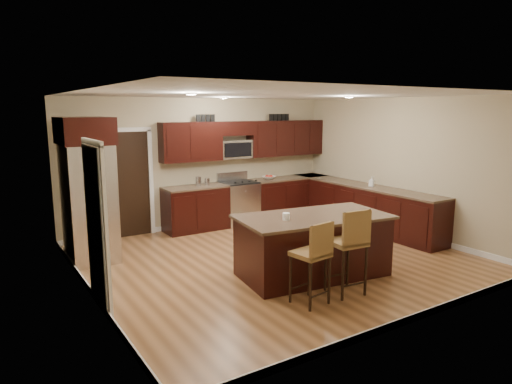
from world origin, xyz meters
TOP-DOWN VIEW (x-y plane):
  - floor at (0.00, 0.00)m, footprint 6.00×6.00m
  - ceiling at (0.00, 0.00)m, footprint 6.00×6.00m
  - wall_back at (0.00, 2.75)m, footprint 6.00×0.00m
  - wall_left at (-3.00, 0.00)m, footprint 0.00×5.50m
  - wall_right at (3.00, 0.00)m, footprint 0.00×5.50m
  - base_cabinets at (1.90, 1.45)m, footprint 4.02×3.96m
  - upper_cabinets at (1.04, 2.58)m, footprint 4.00×0.33m
  - range at (0.68, 2.45)m, footprint 0.76×0.64m
  - microwave at (0.68, 2.60)m, footprint 0.76×0.31m
  - doorway at (-1.65, 2.73)m, footprint 0.85×0.03m
  - pantry_door at (-2.98, -0.30)m, footprint 0.03×0.80m
  - letter_decor at (0.90, 2.58)m, footprint 2.20×0.03m
  - island at (0.02, -0.89)m, footprint 2.37×1.46m
  - stool_left at (-0.66, -1.73)m, footprint 0.46×0.46m
  - stool_mid at (-0.06, -1.74)m, footprint 0.48×0.48m
  - refrigerator at (-2.62, 1.65)m, footprint 0.79×1.02m
  - floor_mat at (0.73, 1.20)m, footprint 1.13×0.87m
  - fruit_bowl at (1.48, 2.45)m, footprint 0.38×0.38m
  - soap_bottle at (2.70, 0.51)m, footprint 0.12×0.12m
  - canister_tall at (-0.27, 2.45)m, footprint 0.12×0.12m
  - canister_short at (-0.07, 2.45)m, footprint 0.11×0.11m
  - island_jar at (-0.48, -0.89)m, footprint 0.10×0.10m

SIDE VIEW (x-z plane):
  - floor at x=0.00m, z-range 0.00..0.00m
  - floor_mat at x=0.73m, z-range 0.00..0.01m
  - island at x=0.02m, z-range -0.03..0.89m
  - base_cabinets at x=1.90m, z-range 0.00..0.92m
  - range at x=0.68m, z-range -0.08..1.03m
  - stool_left at x=-0.66m, z-range 0.14..1.23m
  - stool_mid at x=-0.06m, z-range 0.15..1.33m
  - fruit_bowl at x=1.48m, z-range 0.92..0.99m
  - island_jar at x=-0.48m, z-range 0.92..1.02m
  - canister_short at x=-0.07m, z-range 0.92..1.07m
  - canister_tall at x=-0.27m, z-range 0.92..1.11m
  - soap_bottle at x=2.70m, z-range 0.92..1.12m
  - pantry_door at x=-2.98m, z-range 0.00..2.04m
  - doorway at x=-1.65m, z-range 0.00..2.06m
  - refrigerator at x=-2.62m, z-range 0.03..2.38m
  - wall_back at x=0.00m, z-range -1.65..4.35m
  - wall_left at x=-3.00m, z-range -1.40..4.10m
  - wall_right at x=3.00m, z-range -1.40..4.10m
  - microwave at x=0.68m, z-range 1.42..1.82m
  - upper_cabinets at x=1.04m, z-range 1.44..2.24m
  - letter_decor at x=0.90m, z-range 2.22..2.37m
  - ceiling at x=0.00m, z-range 2.70..2.70m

